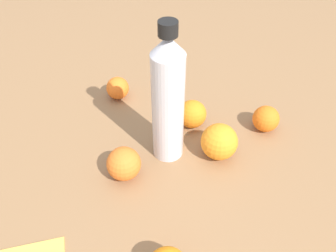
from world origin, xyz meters
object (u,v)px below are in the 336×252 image
object	(u,v)px
orange_1	(124,164)
orange_4	(266,119)
water_bottle	(168,100)
orange_5	(118,88)
orange_2	(219,140)
orange_3	(192,114)

from	to	relation	value
orange_1	orange_4	size ratio (longest dim) A/B	1.14
water_bottle	orange_5	bearing A→B (deg)	32.46
orange_1	orange_2	world-z (taller)	orange_2
orange_1	orange_2	size ratio (longest dim) A/B	0.88
water_bottle	orange_1	size ratio (longest dim) A/B	4.40
water_bottle	orange_3	xyz separation A→B (m)	(-0.08, 0.08, -0.12)
orange_2	orange_3	size ratio (longest dim) A/B	1.19
orange_4	orange_5	distance (m)	0.40
water_bottle	orange_4	distance (m)	0.28
orange_3	orange_5	bearing A→B (deg)	-132.48
orange_2	orange_3	bearing A→B (deg)	-163.81
orange_1	orange_3	size ratio (longest dim) A/B	1.05
orange_4	orange_5	world-z (taller)	orange_4
orange_1	orange_4	world-z (taller)	orange_1
orange_1	orange_5	bearing A→B (deg)	176.39
water_bottle	orange_2	bearing A→B (deg)	-93.61
orange_2	orange_4	size ratio (longest dim) A/B	1.29
orange_1	orange_2	bearing A→B (deg)	95.06
orange_3	orange_4	world-z (taller)	orange_3
orange_3	orange_4	distance (m)	0.18
water_bottle	orange_4	world-z (taller)	water_bottle
water_bottle	orange_1	distance (m)	0.16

